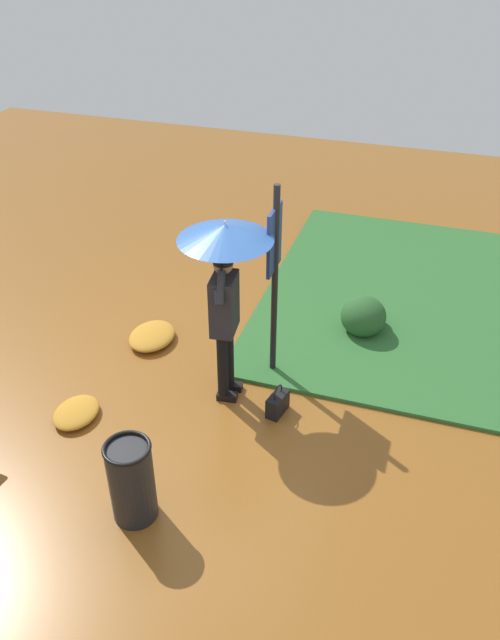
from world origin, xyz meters
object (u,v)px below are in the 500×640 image
at_px(person_with_umbrella, 225,268).
at_px(info_sign_post, 274,262).
at_px(handbag, 278,403).
at_px(trash_bin, 132,481).

bearing_deg(person_with_umbrella, info_sign_post, -38.76).
xyz_separation_m(info_sign_post, handbag, (-0.68, -0.26, -1.32)).
bearing_deg(info_sign_post, trash_bin, 166.10).
height_order(info_sign_post, handbag, info_sign_post).
height_order(info_sign_post, trash_bin, info_sign_post).
distance_m(person_with_umbrella, trash_bin, 2.21).
bearing_deg(trash_bin, handbag, -26.70).
bearing_deg(person_with_umbrella, trash_bin, 173.77).
height_order(person_with_umbrella, handbag, person_with_umbrella).
xyz_separation_m(handbag, trash_bin, (-1.68, 0.85, 0.29)).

